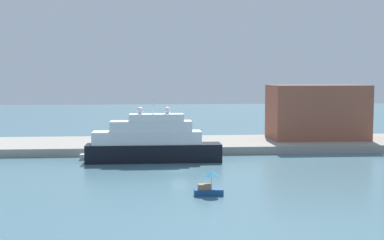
% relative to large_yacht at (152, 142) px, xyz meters
% --- Properties ---
extents(ground, '(400.00, 400.00, 0.00)m').
position_rel_large_yacht_xyz_m(ground, '(4.22, -9.57, -3.37)').
color(ground, slate).
extents(quay_dock, '(110.00, 20.23, 1.51)m').
position_rel_large_yacht_xyz_m(quay_dock, '(4.22, 16.55, -2.61)').
color(quay_dock, gray).
rests_on(quay_dock, ground).
extents(large_yacht, '(23.24, 4.58, 11.31)m').
position_rel_large_yacht_xyz_m(large_yacht, '(0.00, 0.00, 0.00)').
color(large_yacht, black).
rests_on(large_yacht, ground).
extents(small_motorboat, '(3.55, 1.95, 3.12)m').
position_rel_large_yacht_xyz_m(small_motorboat, '(6.92, -26.54, -2.05)').
color(small_motorboat, navy).
rests_on(small_motorboat, ground).
extents(work_barge, '(5.39, 1.41, 0.97)m').
position_rel_large_yacht_xyz_m(work_barge, '(-9.97, 3.24, -2.88)').
color(work_barge, silver).
rests_on(work_barge, ground).
extents(harbor_building, '(19.83, 11.55, 11.39)m').
position_rel_large_yacht_xyz_m(harbor_building, '(35.09, 18.43, 3.84)').
color(harbor_building, '#93513D').
rests_on(harbor_building, quay_dock).
extents(parked_car, '(4.03, 1.86, 1.44)m').
position_rel_large_yacht_xyz_m(parked_car, '(-7.18, 10.36, -1.24)').
color(parked_car, black).
rests_on(parked_car, quay_dock).
extents(person_figure, '(0.36, 0.36, 1.82)m').
position_rel_large_yacht_xyz_m(person_figure, '(-2.89, 10.59, -1.01)').
color(person_figure, '#4C4C4C').
rests_on(person_figure, quay_dock).
extents(mooring_bollard, '(0.53, 0.53, 0.60)m').
position_rel_large_yacht_xyz_m(mooring_bollard, '(7.44, 7.39, -1.56)').
color(mooring_bollard, black).
rests_on(mooring_bollard, quay_dock).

